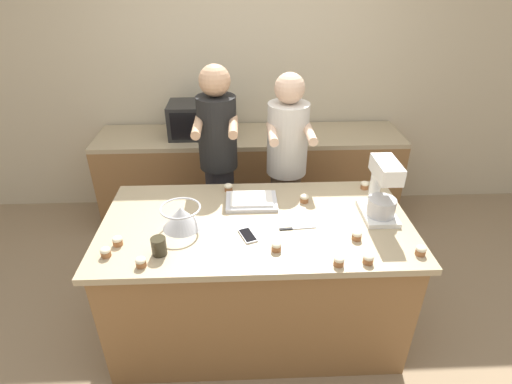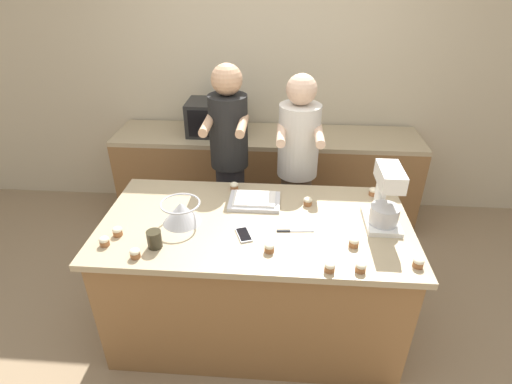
% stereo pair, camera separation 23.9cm
% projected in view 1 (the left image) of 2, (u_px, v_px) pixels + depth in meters
% --- Properties ---
extents(ground_plane, '(16.00, 16.00, 0.00)m').
position_uv_depth(ground_plane, '(256.00, 322.00, 2.89)').
color(ground_plane, '#937A5B').
extents(back_wall, '(10.00, 0.06, 2.70)m').
position_uv_depth(back_wall, '(248.00, 74.00, 3.74)').
color(back_wall, beige).
rests_on(back_wall, ground_plane).
extents(island_counter, '(1.89, 0.97, 0.88)m').
position_uv_depth(island_counter, '(256.00, 276.00, 2.67)').
color(island_counter, olive).
rests_on(island_counter, ground_plane).
extents(back_counter, '(2.80, 0.60, 0.89)m').
position_uv_depth(back_counter, '(250.00, 177.00, 3.89)').
color(back_counter, olive).
rests_on(back_counter, ground_plane).
extents(person_left, '(0.31, 0.48, 1.66)m').
position_uv_depth(person_left, '(219.00, 166.00, 3.08)').
color(person_left, '#232328').
rests_on(person_left, ground_plane).
extents(person_right, '(0.33, 0.49, 1.60)m').
position_uv_depth(person_right, '(286.00, 170.00, 3.12)').
color(person_right, brown).
rests_on(person_right, ground_plane).
extents(stand_mixer, '(0.20, 0.30, 0.38)m').
position_uv_depth(stand_mixer, '(382.00, 192.00, 2.42)').
color(stand_mixer, white).
rests_on(stand_mixer, island_counter).
extents(mixing_bowl, '(0.24, 0.24, 0.14)m').
position_uv_depth(mixing_bowl, '(181.00, 217.00, 2.36)').
color(mixing_bowl, '#BCBCC1').
rests_on(mixing_bowl, island_counter).
extents(baking_tray, '(0.33, 0.24, 0.04)m').
position_uv_depth(baking_tray, '(251.00, 201.00, 2.62)').
color(baking_tray, silver).
rests_on(baking_tray, island_counter).
extents(microwave_oven, '(0.50, 0.35, 0.30)m').
position_uv_depth(microwave_oven, '(198.00, 119.00, 3.58)').
color(microwave_oven, black).
rests_on(microwave_oven, back_counter).
extents(cell_phone, '(0.12, 0.16, 0.01)m').
position_uv_depth(cell_phone, '(248.00, 235.00, 2.31)').
color(cell_phone, silver).
rests_on(cell_phone, island_counter).
extents(drinking_glass, '(0.08, 0.08, 0.10)m').
position_uv_depth(drinking_glass, '(159.00, 246.00, 2.15)').
color(drinking_glass, '#332D1E').
rests_on(drinking_glass, island_counter).
extents(knife, '(0.22, 0.04, 0.01)m').
position_uv_depth(knife, '(295.00, 228.00, 2.38)').
color(knife, '#BCBCC1').
rests_on(knife, island_counter).
extents(cupcake_0, '(0.06, 0.06, 0.06)m').
position_uv_depth(cupcake_0, '(304.00, 198.00, 2.63)').
color(cupcake_0, '#9E6038').
rests_on(cupcake_0, island_counter).
extents(cupcake_1, '(0.06, 0.06, 0.06)m').
position_uv_depth(cupcake_1, '(276.00, 246.00, 2.19)').
color(cupcake_1, '#9E6038').
rests_on(cupcake_1, island_counter).
extents(cupcake_2, '(0.06, 0.06, 0.06)m').
position_uv_depth(cupcake_2, '(339.00, 261.00, 2.08)').
color(cupcake_2, '#9E6038').
rests_on(cupcake_2, island_counter).
extents(cupcake_3, '(0.06, 0.06, 0.06)m').
position_uv_depth(cupcake_3, '(228.00, 187.00, 2.76)').
color(cupcake_3, '#9E6038').
rests_on(cupcake_3, island_counter).
extents(cupcake_4, '(0.06, 0.06, 0.06)m').
position_uv_depth(cupcake_4, '(357.00, 235.00, 2.27)').
color(cupcake_4, '#9E6038').
rests_on(cupcake_4, island_counter).
extents(cupcake_5, '(0.06, 0.06, 0.06)m').
position_uv_depth(cupcake_5, '(368.00, 259.00, 2.09)').
color(cupcake_5, '#9E6038').
rests_on(cupcake_5, island_counter).
extents(cupcake_6, '(0.06, 0.06, 0.06)m').
position_uv_depth(cupcake_6, '(421.00, 250.00, 2.15)').
color(cupcake_6, '#9E6038').
rests_on(cupcake_6, island_counter).
extents(cupcake_7, '(0.06, 0.06, 0.06)m').
position_uv_depth(cupcake_7, '(365.00, 185.00, 2.79)').
color(cupcake_7, '#9E6038').
rests_on(cupcake_7, island_counter).
extents(cupcake_8, '(0.06, 0.06, 0.06)m').
position_uv_depth(cupcake_8, '(117.00, 241.00, 2.23)').
color(cupcake_8, '#9E6038').
rests_on(cupcake_8, island_counter).
extents(cupcake_9, '(0.06, 0.06, 0.06)m').
position_uv_depth(cupcake_9, '(141.00, 262.00, 2.07)').
color(cupcake_9, '#9E6038').
rests_on(cupcake_9, island_counter).
extents(cupcake_10, '(0.06, 0.06, 0.06)m').
position_uv_depth(cupcake_10, '(106.00, 252.00, 2.14)').
color(cupcake_10, '#9E6038').
rests_on(cupcake_10, island_counter).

